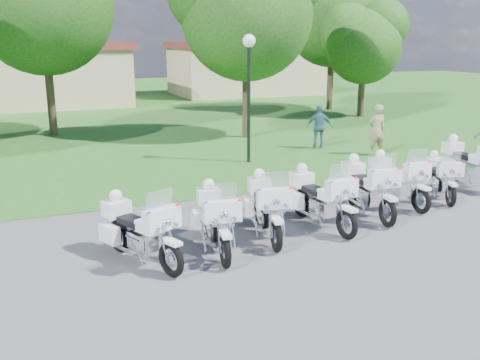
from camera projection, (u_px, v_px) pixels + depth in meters
name	position (u px, v px, depth m)	size (l,w,h in m)	color
ground	(295.00, 228.00, 12.31)	(100.00, 100.00, 0.00)	#545459
grass_lawn	(113.00, 103.00, 36.57)	(100.00, 48.00, 0.01)	#285D1D
motorcycle_0	(139.00, 229.00, 10.32)	(1.38, 2.23, 1.60)	black
motorcycle_1	(215.00, 218.00, 10.96)	(1.00, 2.38, 1.60)	black
motorcycle_2	(266.00, 205.00, 11.76)	(1.11, 2.39, 1.62)	black
motorcycle_3	(320.00, 197.00, 12.36)	(0.94, 2.43, 1.63)	black
motorcycle_4	(367.00, 186.00, 13.21)	(1.00, 2.49, 1.67)	black
motorcycle_5	(396.00, 179.00, 14.10)	(0.79, 2.37, 1.59)	black
motorcycle_6	(440.00, 176.00, 14.64)	(1.23, 2.01, 1.44)	black
motorcycle_7	(469.00, 162.00, 15.79)	(0.96, 2.58, 1.73)	black
lamp_post	(249.00, 67.00, 18.18)	(0.44, 0.44, 4.41)	black
tree_2	(245.00, 1.00, 22.47)	(6.56, 5.60, 8.75)	#38281C
tree_3	(363.00, 39.00, 29.38)	(4.82, 4.11, 6.43)	#38281C
tree_4	(332.00, 8.00, 31.95)	(6.90, 5.88, 9.20)	#38281C
building_west	(15.00, 74.00, 34.79)	(14.56, 8.32, 4.10)	#C7B290
building_east	(245.00, 68.00, 42.68)	(11.44, 7.28, 4.10)	#C7B290
bystander_a	(377.00, 130.00, 19.92)	(0.69, 0.45, 1.90)	tan
bystander_c	(319.00, 127.00, 21.17)	(1.02, 0.42, 1.74)	#356681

